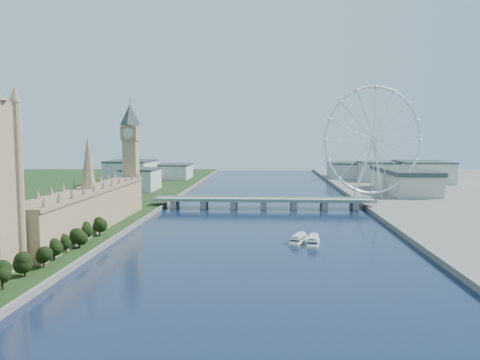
{
  "coord_description": "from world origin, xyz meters",
  "views": [
    {
      "loc": [
        3.6,
        -165.63,
        71.28
      ],
      "look_at": [
        -18.49,
        210.0,
        36.78
      ],
      "focal_mm": 35.0,
      "sensor_mm": 36.0,
      "label": 1
    }
  ],
  "objects": [
    {
      "name": "tour_boat_near",
      "position": [
        34.38,
        141.78,
        0.0
      ],
      "size": [
        11.97,
        30.01,
        6.45
      ],
      "primitive_type": null,
      "rotation": [
        0.0,
        0.0,
        -0.16
      ],
      "color": "beige",
      "rests_on": "ground"
    },
    {
      "name": "tree_row",
      "position": [
        -113.0,
        58.0,
        9.52
      ],
      "size": [
        8.52,
        184.52,
        21.55
      ],
      "color": "black",
      "rests_on": "ground"
    },
    {
      "name": "big_ben",
      "position": [
        -128.0,
        278.0,
        66.57
      ],
      "size": [
        20.02,
        20.02,
        110.0
      ],
      "color": "tan",
      "rests_on": "ground"
    },
    {
      "name": "tour_boat_far",
      "position": [
        25.11,
        148.23,
        0.0
      ],
      "size": [
        15.67,
        28.05,
        6.01
      ],
      "primitive_type": null,
      "rotation": [
        0.0,
        0.0,
        -0.34
      ],
      "color": "beige",
      "rests_on": "ground"
    },
    {
      "name": "parliament_range",
      "position": [
        -128.0,
        170.0,
        18.48
      ],
      "size": [
        24.0,
        200.0,
        70.0
      ],
      "color": "tan",
      "rests_on": "ground"
    },
    {
      "name": "ground",
      "position": [
        0.0,
        0.0,
        0.0
      ],
      "size": [
        2000.0,
        2000.0,
        0.0
      ],
      "primitive_type": "plane",
      "color": "#162540",
      "rests_on": "ground"
    },
    {
      "name": "city_skyline",
      "position": [
        39.22,
        560.08,
        16.96
      ],
      "size": [
        505.0,
        280.0,
        32.0
      ],
      "color": "beige",
      "rests_on": "ground"
    },
    {
      "name": "london_eye",
      "position": [
        119.98,
        355.08,
        67.52
      ],
      "size": [
        113.6,
        39.12,
        124.3
      ],
      "color": "silver",
      "rests_on": "ground"
    },
    {
      "name": "westminster_bridge",
      "position": [
        0.0,
        300.0,
        6.63
      ],
      "size": [
        220.0,
        22.0,
        9.5
      ],
      "color": "gray",
      "rests_on": "ground"
    },
    {
      "name": "county_hall",
      "position": [
        175.0,
        430.0,
        0.0
      ],
      "size": [
        54.0,
        144.0,
        35.0
      ],
      "primitive_type": null,
      "color": "beige",
      "rests_on": "ground"
    }
  ]
}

